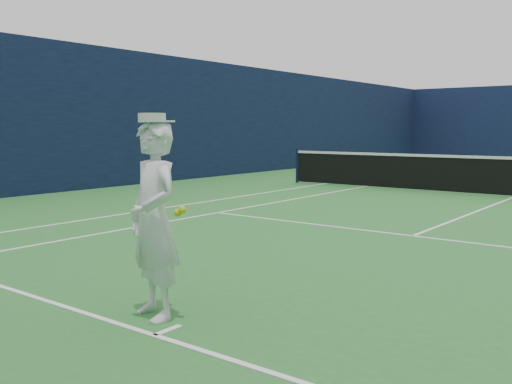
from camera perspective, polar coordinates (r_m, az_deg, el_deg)
tennis_player at (r=5.17m, az=-10.16°, el=-2.72°), size 0.74×0.65×1.84m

